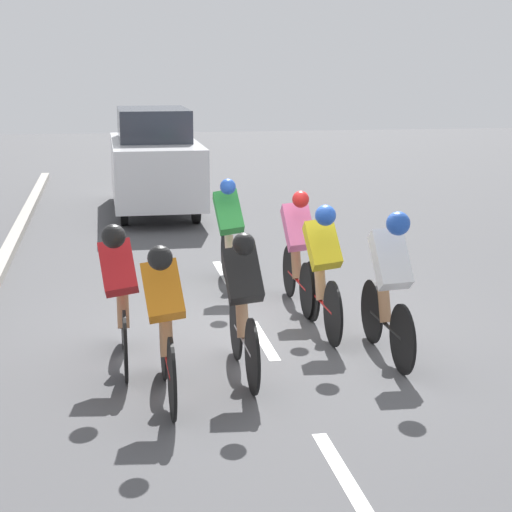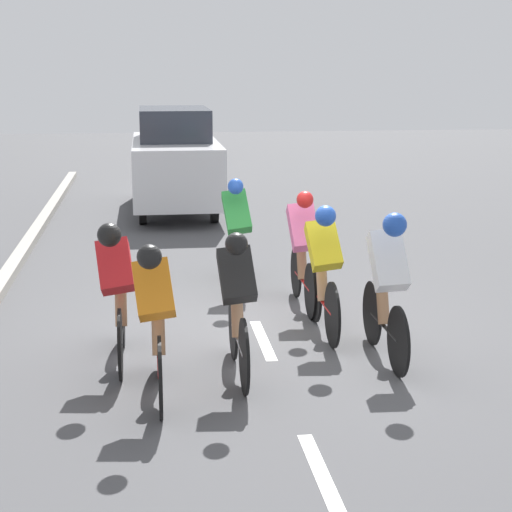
{
  "view_description": "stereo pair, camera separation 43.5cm",
  "coord_description": "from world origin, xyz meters",
  "px_view_note": "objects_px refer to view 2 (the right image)",
  "views": [
    {
      "loc": [
        1.65,
        9.09,
        2.95
      ],
      "look_at": [
        0.08,
        0.27,
        0.95
      ],
      "focal_mm": 60.0,
      "sensor_mm": 36.0,
      "label": 1
    },
    {
      "loc": [
        1.22,
        9.16,
        2.95
      ],
      "look_at": [
        0.08,
        0.27,
        0.95
      ],
      "focal_mm": 60.0,
      "sensor_mm": 36.0,
      "label": 2
    }
  ],
  "objects_px": {
    "cyclist_white": "(387,283)",
    "support_car": "(175,160)",
    "cyclist_pink": "(303,247)",
    "cyclist_green": "(237,231)",
    "cyclist_red": "(117,289)",
    "cyclist_black": "(237,301)",
    "cyclist_yellow": "(324,267)",
    "cyclist_orange": "(156,318)"
  },
  "relations": [
    {
      "from": "cyclist_pink",
      "to": "cyclist_yellow",
      "type": "height_order",
      "value": "cyclist_yellow"
    },
    {
      "from": "cyclist_yellow",
      "to": "support_car",
      "type": "distance_m",
      "value": 8.76
    },
    {
      "from": "cyclist_white",
      "to": "support_car",
      "type": "height_order",
      "value": "support_car"
    },
    {
      "from": "cyclist_orange",
      "to": "cyclist_red",
      "type": "distance_m",
      "value": 1.04
    },
    {
      "from": "cyclist_yellow",
      "to": "support_car",
      "type": "height_order",
      "value": "support_car"
    },
    {
      "from": "cyclist_orange",
      "to": "support_car",
      "type": "bearing_deg",
      "value": -93.05
    },
    {
      "from": "cyclist_black",
      "to": "cyclist_yellow",
      "type": "bearing_deg",
      "value": -132.56
    },
    {
      "from": "cyclist_red",
      "to": "support_car",
      "type": "relative_size",
      "value": 0.37
    },
    {
      "from": "cyclist_white",
      "to": "cyclist_red",
      "type": "bearing_deg",
      "value": -5.83
    },
    {
      "from": "cyclist_white",
      "to": "cyclist_yellow",
      "type": "height_order",
      "value": "cyclist_white"
    },
    {
      "from": "cyclist_red",
      "to": "cyclist_green",
      "type": "relative_size",
      "value": 1.0
    },
    {
      "from": "cyclist_orange",
      "to": "cyclist_white",
      "type": "xyz_separation_m",
      "value": [
        -2.31,
        -0.7,
        0.07
      ]
    },
    {
      "from": "cyclist_orange",
      "to": "support_car",
      "type": "height_order",
      "value": "support_car"
    },
    {
      "from": "cyclist_pink",
      "to": "cyclist_white",
      "type": "relative_size",
      "value": 0.99
    },
    {
      "from": "cyclist_yellow",
      "to": "cyclist_green",
      "type": "bearing_deg",
      "value": -72.33
    },
    {
      "from": "cyclist_black",
      "to": "cyclist_pink",
      "type": "distance_m",
      "value": 2.51
    },
    {
      "from": "cyclist_black",
      "to": "cyclist_pink",
      "type": "relative_size",
      "value": 1.02
    },
    {
      "from": "cyclist_red",
      "to": "cyclist_yellow",
      "type": "bearing_deg",
      "value": -163.59
    },
    {
      "from": "support_car",
      "to": "cyclist_green",
      "type": "bearing_deg",
      "value": 95.31
    },
    {
      "from": "cyclist_pink",
      "to": "cyclist_green",
      "type": "relative_size",
      "value": 0.98
    },
    {
      "from": "cyclist_orange",
      "to": "cyclist_yellow",
      "type": "relative_size",
      "value": 1.04
    },
    {
      "from": "cyclist_white",
      "to": "cyclist_yellow",
      "type": "xyz_separation_m",
      "value": [
        0.46,
        -0.93,
        -0.05
      ]
    },
    {
      "from": "cyclist_white",
      "to": "support_car",
      "type": "relative_size",
      "value": 0.37
    },
    {
      "from": "cyclist_orange",
      "to": "support_car",
      "type": "relative_size",
      "value": 0.38
    },
    {
      "from": "cyclist_red",
      "to": "support_car",
      "type": "bearing_deg",
      "value": -95.61
    },
    {
      "from": "cyclist_black",
      "to": "cyclist_pink",
      "type": "height_order",
      "value": "cyclist_pink"
    },
    {
      "from": "cyclist_red",
      "to": "cyclist_white",
      "type": "relative_size",
      "value": 1.01
    },
    {
      "from": "cyclist_red",
      "to": "support_car",
      "type": "distance_m",
      "value": 9.36
    },
    {
      "from": "cyclist_orange",
      "to": "cyclist_white",
      "type": "relative_size",
      "value": 1.03
    },
    {
      "from": "cyclist_black",
      "to": "cyclist_pink",
      "type": "bearing_deg",
      "value": -114.84
    },
    {
      "from": "cyclist_pink",
      "to": "support_car",
      "type": "bearing_deg",
      "value": -80.36
    },
    {
      "from": "cyclist_red",
      "to": "cyclist_black",
      "type": "distance_m",
      "value": 1.26
    },
    {
      "from": "cyclist_black",
      "to": "cyclist_green",
      "type": "relative_size",
      "value": 1.0
    },
    {
      "from": "cyclist_black",
      "to": "cyclist_pink",
      "type": "xyz_separation_m",
      "value": [
        -1.05,
        -2.28,
        0.02
      ]
    },
    {
      "from": "cyclist_orange",
      "to": "cyclist_green",
      "type": "relative_size",
      "value": 1.02
    },
    {
      "from": "cyclist_white",
      "to": "support_car",
      "type": "bearing_deg",
      "value": -79.57
    },
    {
      "from": "cyclist_white",
      "to": "cyclist_pink",
      "type": "bearing_deg",
      "value": -76.69
    },
    {
      "from": "cyclist_red",
      "to": "cyclist_yellow",
      "type": "relative_size",
      "value": 1.02
    },
    {
      "from": "cyclist_pink",
      "to": "cyclist_green",
      "type": "xyz_separation_m",
      "value": [
        0.69,
        -1.13,
        0.01
      ]
    },
    {
      "from": "cyclist_yellow",
      "to": "cyclist_red",
      "type": "bearing_deg",
      "value": 16.41
    },
    {
      "from": "cyclist_green",
      "to": "support_car",
      "type": "bearing_deg",
      "value": -84.69
    },
    {
      "from": "cyclist_black",
      "to": "cyclist_yellow",
      "type": "height_order",
      "value": "cyclist_yellow"
    }
  ]
}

